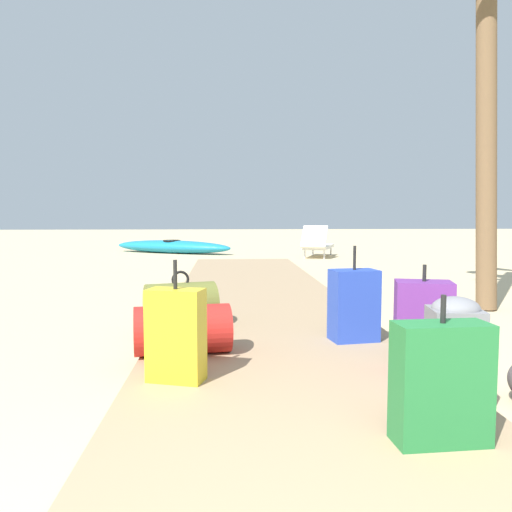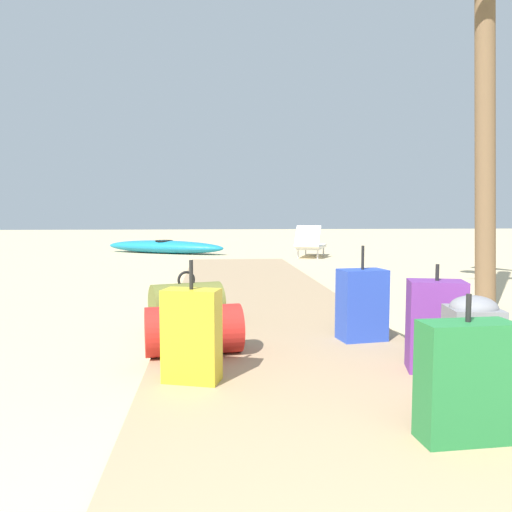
{
  "view_description": "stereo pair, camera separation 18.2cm",
  "coord_description": "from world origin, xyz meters",
  "px_view_note": "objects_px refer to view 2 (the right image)",
  "views": [
    {
      "loc": [
        -0.39,
        -0.74,
        1.11
      ],
      "look_at": [
        0.0,
        5.85,
        0.55
      ],
      "focal_mm": 35.64,
      "sensor_mm": 36.0,
      "label": 1
    },
    {
      "loc": [
        -0.57,
        -0.73,
        1.11
      ],
      "look_at": [
        0.0,
        5.85,
        0.55
      ],
      "focal_mm": 35.64,
      "sensor_mm": 36.0,
      "label": 2
    }
  ],
  "objects_px": {
    "suitcase_green": "(466,381)",
    "duffel_bag_red": "(194,330)",
    "suitcase_yellow": "(192,335)",
    "suitcase_purple": "(436,326)",
    "suitcase_blue": "(362,305)",
    "backpack_grey": "(473,347)",
    "kayak": "(164,247)",
    "duffel_bag_olive": "(187,304)",
    "lounge_chair": "(310,244)"
  },
  "relations": [
    {
      "from": "suitcase_green",
      "to": "duffel_bag_red",
      "type": "height_order",
      "value": "suitcase_green"
    },
    {
      "from": "suitcase_yellow",
      "to": "suitcase_purple",
      "type": "xyz_separation_m",
      "value": [
        1.57,
        0.07,
        0.01
      ]
    },
    {
      "from": "suitcase_purple",
      "to": "kayak",
      "type": "height_order",
      "value": "suitcase_purple"
    },
    {
      "from": "suitcase_green",
      "to": "suitcase_purple",
      "type": "bearing_deg",
      "value": 72.61
    },
    {
      "from": "suitcase_blue",
      "to": "kayak",
      "type": "distance_m",
      "value": 10.51
    },
    {
      "from": "suitcase_blue",
      "to": "suitcase_yellow",
      "type": "bearing_deg",
      "value": -145.54
    },
    {
      "from": "suitcase_green",
      "to": "lounge_chair",
      "type": "height_order",
      "value": "lounge_chair"
    },
    {
      "from": "duffel_bag_olive",
      "to": "lounge_chair",
      "type": "distance_m",
      "value": 8.45
    },
    {
      "from": "suitcase_blue",
      "to": "lounge_chair",
      "type": "relative_size",
      "value": 0.47
    },
    {
      "from": "suitcase_blue",
      "to": "duffel_bag_olive",
      "type": "distance_m",
      "value": 1.57
    },
    {
      "from": "kayak",
      "to": "backpack_grey",
      "type": "bearing_deg",
      "value": -76.85
    },
    {
      "from": "backpack_grey",
      "to": "duffel_bag_red",
      "type": "relative_size",
      "value": 0.79
    },
    {
      "from": "suitcase_green",
      "to": "backpack_grey",
      "type": "height_order",
      "value": "suitcase_green"
    },
    {
      "from": "suitcase_blue",
      "to": "backpack_grey",
      "type": "bearing_deg",
      "value": -82.31
    },
    {
      "from": "suitcase_green",
      "to": "kayak",
      "type": "relative_size",
      "value": 0.19
    },
    {
      "from": "lounge_chair",
      "to": "suitcase_blue",
      "type": "bearing_deg",
      "value": -98.4
    },
    {
      "from": "suitcase_blue",
      "to": "suitcase_green",
      "type": "xyz_separation_m",
      "value": [
        -0.08,
        -1.84,
        -0.02
      ]
    },
    {
      "from": "duffel_bag_red",
      "to": "duffel_bag_olive",
      "type": "relative_size",
      "value": 1.03
    },
    {
      "from": "suitcase_blue",
      "to": "suitcase_purple",
      "type": "relative_size",
      "value": 1.1
    },
    {
      "from": "kayak",
      "to": "suitcase_yellow",
      "type": "bearing_deg",
      "value": -83.91
    },
    {
      "from": "duffel_bag_olive",
      "to": "backpack_grey",
      "type": "bearing_deg",
      "value": -51.1
    },
    {
      "from": "suitcase_yellow",
      "to": "duffel_bag_olive",
      "type": "distance_m",
      "value": 1.55
    },
    {
      "from": "suitcase_blue",
      "to": "lounge_chair",
      "type": "height_order",
      "value": "suitcase_blue"
    },
    {
      "from": "duffel_bag_red",
      "to": "suitcase_yellow",
      "type": "bearing_deg",
      "value": -88.96
    },
    {
      "from": "suitcase_purple",
      "to": "kayak",
      "type": "xyz_separation_m",
      "value": [
        -2.76,
        11.05,
        -0.2
      ]
    },
    {
      "from": "suitcase_green",
      "to": "backpack_grey",
      "type": "bearing_deg",
      "value": 58.98
    },
    {
      "from": "lounge_chair",
      "to": "kayak",
      "type": "bearing_deg",
      "value": 157.36
    },
    {
      "from": "suitcase_blue",
      "to": "duffel_bag_red",
      "type": "distance_m",
      "value": 1.39
    },
    {
      "from": "suitcase_blue",
      "to": "suitcase_green",
      "type": "relative_size",
      "value": 1.15
    },
    {
      "from": "duffel_bag_olive",
      "to": "kayak",
      "type": "distance_m",
      "value": 9.64
    },
    {
      "from": "backpack_grey",
      "to": "kayak",
      "type": "bearing_deg",
      "value": 103.15
    },
    {
      "from": "backpack_grey",
      "to": "suitcase_purple",
      "type": "distance_m",
      "value": 0.56
    },
    {
      "from": "backpack_grey",
      "to": "duffel_bag_olive",
      "type": "height_order",
      "value": "backpack_grey"
    },
    {
      "from": "backpack_grey",
      "to": "suitcase_purple",
      "type": "relative_size",
      "value": 0.84
    },
    {
      "from": "backpack_grey",
      "to": "duffel_bag_olive",
      "type": "relative_size",
      "value": 0.82
    },
    {
      "from": "suitcase_purple",
      "to": "kayak",
      "type": "relative_size",
      "value": 0.2
    },
    {
      "from": "lounge_chair",
      "to": "suitcase_yellow",
      "type": "bearing_deg",
      "value": -105.3
    },
    {
      "from": "suitcase_blue",
      "to": "suitcase_purple",
      "type": "xyz_separation_m",
      "value": [
        0.24,
        -0.84,
        0.01
      ]
    },
    {
      "from": "duffel_bag_olive",
      "to": "kayak",
      "type": "height_order",
      "value": "duffel_bag_olive"
    },
    {
      "from": "suitcase_blue",
      "to": "backpack_grey",
      "type": "relative_size",
      "value": 1.31
    },
    {
      "from": "duffel_bag_red",
      "to": "suitcase_purple",
      "type": "height_order",
      "value": "suitcase_purple"
    },
    {
      "from": "backpack_grey",
      "to": "duffel_bag_red",
      "type": "xyz_separation_m",
      "value": [
        -1.54,
        1.08,
        -0.13
      ]
    },
    {
      "from": "kayak",
      "to": "suitcase_blue",
      "type": "bearing_deg",
      "value": -76.12
    },
    {
      "from": "duffel_bag_olive",
      "to": "lounge_chair",
      "type": "xyz_separation_m",
      "value": [
        2.72,
        8.0,
        0.05
      ]
    },
    {
      "from": "suitcase_yellow",
      "to": "suitcase_blue",
      "type": "distance_m",
      "value": 1.62
    },
    {
      "from": "suitcase_green",
      "to": "duffel_bag_olive",
      "type": "bearing_deg",
      "value": 119.03
    },
    {
      "from": "suitcase_blue",
      "to": "lounge_chair",
      "type": "distance_m",
      "value": 8.71
    },
    {
      "from": "duffel_bag_olive",
      "to": "suitcase_purple",
      "type": "bearing_deg",
      "value": -41.13
    },
    {
      "from": "duffel_bag_red",
      "to": "duffel_bag_olive",
      "type": "height_order",
      "value": "duffel_bag_olive"
    },
    {
      "from": "duffel_bag_red",
      "to": "suitcase_purple",
      "type": "xyz_separation_m",
      "value": [
        1.58,
        -0.52,
        0.12
      ]
    }
  ]
}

